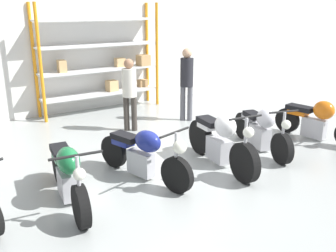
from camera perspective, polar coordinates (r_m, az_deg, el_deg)
The scene contains 10 objects.
ground_plane at distance 6.65m, azimuth 1.91°, elevation -6.63°, with size 30.00×30.00×0.00m, color #9EA3A0.
back_wall at distance 10.43m, azimuth -13.81°, elevation 12.00°, with size 30.00×0.08×3.60m.
shelving_rack at distance 10.35m, azimuth -9.88°, elevation 9.87°, with size 3.34×0.63×2.86m.
motorcycle_green at distance 5.63m, azimuth -15.01°, elevation -7.05°, with size 0.68×2.07×1.00m.
motorcycle_blue at distance 6.14m, azimuth -3.72°, elevation -4.18°, with size 0.81×2.01×0.98m.
motorcycle_white at distance 6.69m, azimuth 8.04°, elevation -2.26°, with size 0.62×2.09×1.10m.
motorcycle_silver at distance 7.63m, azimuth 14.05°, elevation -0.56°, with size 0.82×2.00×0.99m.
motorcycle_orange at distance 8.58m, azimuth 21.82°, elevation 0.94°, with size 0.71×1.95×1.00m.
person_browsing at distance 8.51m, azimuth -5.89°, elevation 5.60°, with size 0.45×0.45×1.66m.
person_near_rack at distance 9.26m, azimuth 2.87°, elevation 7.26°, with size 0.45×0.45×1.80m.
Camera 1 is at (-3.51, -4.95, 2.73)m, focal length 40.00 mm.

